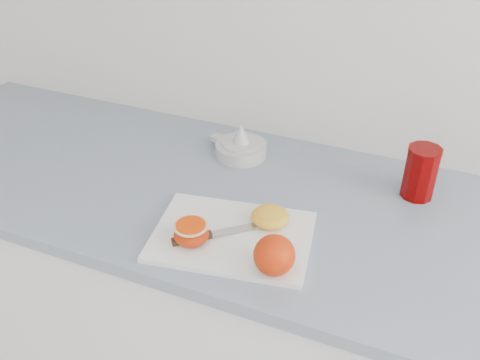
% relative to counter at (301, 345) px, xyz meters
% --- Properties ---
extents(counter, '(2.29, 0.64, 0.89)m').
position_rel_counter_xyz_m(counter, '(0.00, 0.00, 0.00)').
color(counter, white).
rests_on(counter, ground).
extents(cutting_board, '(0.36, 0.28, 0.01)m').
position_rel_counter_xyz_m(cutting_board, '(-0.13, -0.16, 0.45)').
color(cutting_board, white).
rests_on(cutting_board, counter).
extents(whole_orange, '(0.08, 0.08, 0.08)m').
position_rel_counter_xyz_m(whole_orange, '(-0.01, -0.23, 0.49)').
color(whole_orange, red).
rests_on(whole_orange, cutting_board).
extents(half_orange, '(0.07, 0.07, 0.04)m').
position_rel_counter_xyz_m(half_orange, '(-0.19, -0.21, 0.48)').
color(half_orange, red).
rests_on(half_orange, cutting_board).
extents(squeezed_shell, '(0.08, 0.08, 0.03)m').
position_rel_counter_xyz_m(squeezed_shell, '(-0.07, -0.09, 0.47)').
color(squeezed_shell, gold).
rests_on(squeezed_shell, cutting_board).
extents(paring_knife, '(0.15, 0.14, 0.01)m').
position_rel_counter_xyz_m(paring_knife, '(-0.18, -0.20, 0.46)').
color(paring_knife, '#4D2E1D').
rests_on(paring_knife, cutting_board).
extents(citrus_juicer, '(0.17, 0.13, 0.09)m').
position_rel_counter_xyz_m(citrus_juicer, '(-0.24, 0.16, 0.47)').
color(citrus_juicer, silver).
rests_on(citrus_juicer, counter).
extents(red_tumbler, '(0.08, 0.08, 0.12)m').
position_rel_counter_xyz_m(red_tumbler, '(0.20, 0.15, 0.50)').
color(red_tumbler, '#6C0000').
rests_on(red_tumbler, counter).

